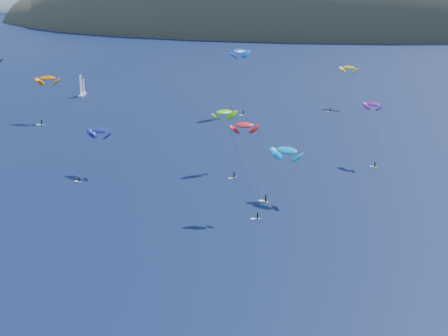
% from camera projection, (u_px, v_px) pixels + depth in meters
% --- Properties ---
extents(island, '(730.00, 300.00, 210.00)m').
position_uv_depth(island, '(333.00, 37.00, 606.09)').
color(island, '#3D3526').
rests_on(island, ground).
extents(sailboat, '(8.79, 7.58, 10.83)m').
position_uv_depth(sailboat, '(82.00, 94.00, 279.98)').
color(sailboat, white).
rests_on(sailboat, ground).
extents(kitesurfer_1, '(9.59, 10.70, 18.64)m').
position_uv_depth(kitesurfer_1, '(47.00, 78.00, 231.94)').
color(kitesurfer_1, '#DAFB1B').
rests_on(kitesurfer_1, ground).
extents(kitesurfer_3, '(9.11, 13.57, 18.53)m').
position_uv_depth(kitesurfer_3, '(224.00, 112.00, 176.84)').
color(kitesurfer_3, '#DAFB1B').
rests_on(kitesurfer_3, ground).
extents(kitesurfer_4, '(9.42, 10.33, 27.09)m').
position_uv_depth(kitesurfer_4, '(240.00, 51.00, 240.28)').
color(kitesurfer_4, '#DAFB1B').
rests_on(kitesurfer_4, ground).
extents(kitesurfer_5, '(10.16, 8.39, 14.87)m').
position_uv_depth(kitesurfer_5, '(287.00, 150.00, 154.50)').
color(kitesurfer_5, '#DAFB1B').
rests_on(kitesurfer_5, ground).
extents(kitesurfer_6, '(6.71, 9.99, 19.07)m').
position_uv_depth(kitesurfer_6, '(373.00, 104.00, 182.51)').
color(kitesurfer_6, '#DAFB1B').
rests_on(kitesurfer_6, ground).
extents(kitesurfer_9, '(8.26, 7.85, 22.83)m').
position_uv_depth(kitesurfer_9, '(245.00, 125.00, 143.90)').
color(kitesurfer_9, '#DAFB1B').
rests_on(kitesurfer_9, ground).
extents(kitesurfer_10, '(8.70, 13.04, 14.32)m').
position_uv_depth(kitesurfer_10, '(99.00, 131.00, 174.20)').
color(kitesurfer_10, '#DAFB1B').
rests_on(kitesurfer_10, ground).
extents(kitesurfer_11, '(11.37, 15.16, 18.28)m').
position_uv_depth(kitesurfer_11, '(349.00, 68.00, 254.85)').
color(kitesurfer_11, '#DAFB1B').
rests_on(kitesurfer_11, ground).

